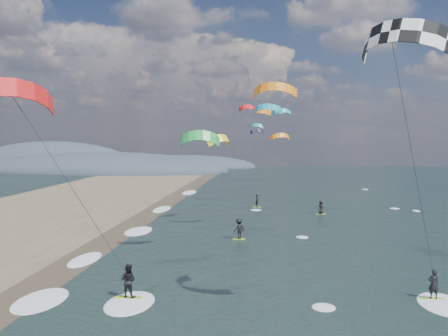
{
  "coord_description": "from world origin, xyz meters",
  "views": [
    {
      "loc": [
        2.01,
        -19.88,
        9.11
      ],
      "look_at": [
        -1.0,
        12.0,
        7.0
      ],
      "focal_mm": 40.0,
      "sensor_mm": 36.0,
      "label": 1
    }
  ],
  "objects": [
    {
      "name": "wet_sand_strip",
      "position": [
        -12.0,
        10.0,
        0.0
      ],
      "size": [
        3.0,
        240.0,
        0.0
      ],
      "primitive_type": "cube",
      "color": "#382D23",
      "rests_on": "ground"
    },
    {
      "name": "kitesurfer_near_b",
      "position": [
        -8.31,
        2.52,
        8.02
      ],
      "size": [
        7.32,
        9.16,
        12.35
      ],
      "color": "#9CC622",
      "rests_on": "ground"
    },
    {
      "name": "bg_kite_field",
      "position": [
        0.6,
        53.9,
        11.72
      ],
      "size": [
        10.86,
        77.89,
        6.59
      ],
      "color": "orange",
      "rests_on": "ground"
    },
    {
      "name": "coastal_hills",
      "position": [
        -44.84,
        107.86,
        0.0
      ],
      "size": [
        80.0,
        41.0,
        15.0
      ],
      "color": "#3D4756",
      "rests_on": "ground"
    },
    {
      "name": "far_kitesurfers",
      "position": [
        1.46,
        30.07,
        0.87
      ],
      "size": [
        9.75,
        20.53,
        1.83
      ],
      "color": "#9CC622",
      "rests_on": "ground"
    },
    {
      "name": "shoreline_surf",
      "position": [
        -10.8,
        14.75,
        0.0
      ],
      "size": [
        2.4,
        79.4,
        0.11
      ],
      "color": "white",
      "rests_on": "ground"
    },
    {
      "name": "kitesurfer_near_a",
      "position": [
        7.91,
        3.34,
        10.77
      ],
      "size": [
        7.67,
        9.31,
        14.57
      ],
      "color": "#9CC622",
      "rests_on": "ground"
    }
  ]
}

